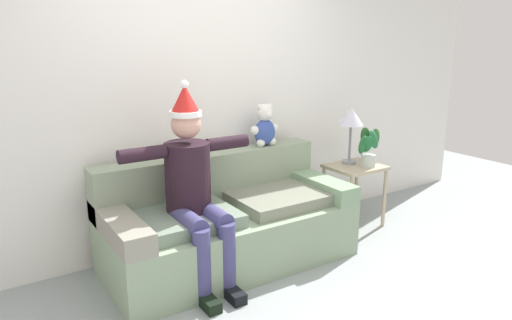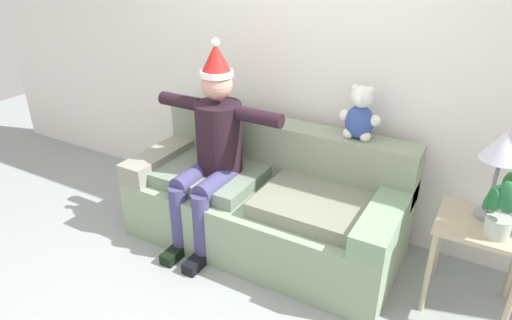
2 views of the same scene
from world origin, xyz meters
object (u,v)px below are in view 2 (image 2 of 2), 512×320
(person_seated, at_px, (212,146))
(teddy_bear, at_px, (360,115))
(side_table, at_px, (480,239))
(couch, at_px, (267,201))
(potted_plant, at_px, (503,205))
(table_lamp, at_px, (503,150))

(person_seated, xyz_separation_m, teddy_bear, (0.93, 0.45, 0.26))
(person_seated, distance_m, side_table, 1.84)
(couch, xyz_separation_m, person_seated, (-0.37, -0.17, 0.44))
(person_seated, height_order, potted_plant, person_seated)
(teddy_bear, bearing_deg, person_seated, -154.24)
(side_table, relative_size, potted_plant, 1.61)
(couch, relative_size, side_table, 3.28)
(couch, xyz_separation_m, teddy_bear, (0.56, 0.28, 0.70))
(couch, distance_m, table_lamp, 1.62)
(person_seated, bearing_deg, side_table, 5.60)
(couch, height_order, person_seated, person_seated)
(couch, bearing_deg, table_lamp, 3.93)
(person_seated, distance_m, table_lamp, 1.85)
(person_seated, height_order, table_lamp, person_seated)
(person_seated, xyz_separation_m, potted_plant, (1.87, 0.08, 0.03))
(couch, bearing_deg, person_seated, -155.47)
(person_seated, relative_size, table_lamp, 2.72)
(couch, distance_m, side_table, 1.45)
(table_lamp, distance_m, potted_plant, 0.31)
(couch, distance_m, teddy_bear, 0.94)
(potted_plant, bearing_deg, teddy_bear, 158.79)
(teddy_bear, bearing_deg, couch, -153.45)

